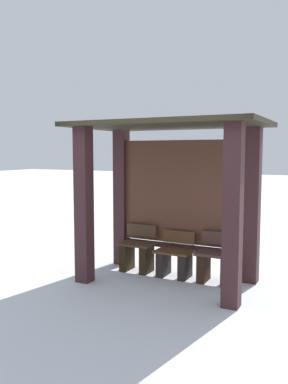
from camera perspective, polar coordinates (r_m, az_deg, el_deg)
name	(u,v)px	position (r m, az deg, el deg)	size (l,w,h in m)	color
ground_plane	(167,281)	(6.31, 3.32, -12.45)	(60.00, 60.00, 0.00)	silver
bus_shelter	(172,178)	(6.15, 3.97, 2.05)	(2.82, 1.69, 2.40)	#3D2124
bench_left_inside	(137,253)	(6.75, -0.96, -8.62)	(0.57, 0.39, 0.75)	#4C3323
bench_center_inside	(175,260)	(6.48, 4.34, -9.48)	(0.57, 0.41, 0.70)	brown
bench_right_inside	(216,263)	(6.26, 10.06, -9.84)	(0.57, 0.40, 0.75)	#4D342C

